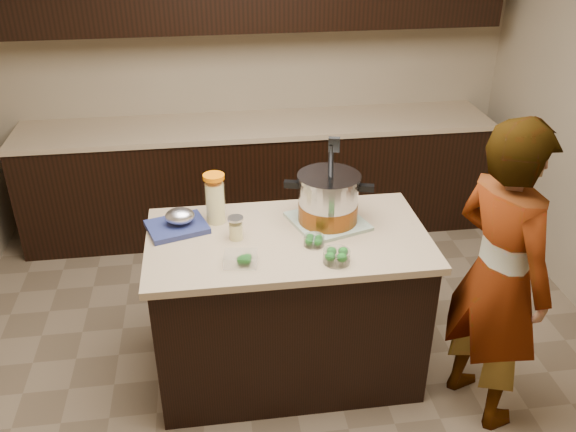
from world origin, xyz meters
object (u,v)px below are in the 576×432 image
stock_pot (328,201)px  lemonade_pitcher (215,200)px  island (288,306)px  person (499,277)px

stock_pot → lemonade_pitcher: size_ratio=1.73×
stock_pot → lemonade_pitcher: (-0.59, 0.10, -0.00)m
island → person: (0.98, -0.40, 0.37)m
stock_pot → person: bearing=-19.8°
island → stock_pot: 0.63m
island → lemonade_pitcher: 0.71m
lemonade_pitcher → person: bearing=-24.5°
stock_pot → person: size_ratio=0.29×
stock_pot → person: person is taller
stock_pot → lemonade_pitcher: stock_pot is taller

